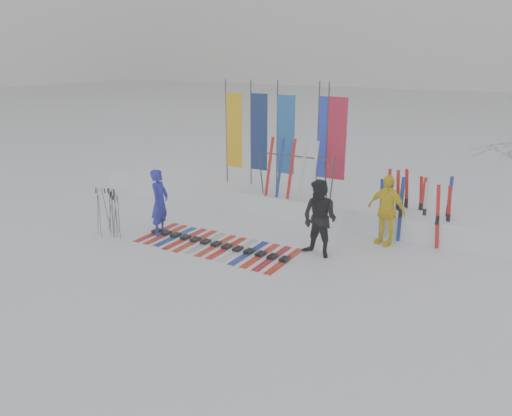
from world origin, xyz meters
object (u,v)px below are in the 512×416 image
Objects in this scene: person_blue at (160,202)px; person_black at (320,219)px; ski_row at (216,245)px; person_yellow at (386,210)px; ski_rack at (296,170)px.

person_blue is 4.21m from person_black.
person_blue is 1.92m from ski_row.
person_yellow is 4.25m from ski_row.
person_black is 1.89m from person_yellow.
person_yellow is 0.44× the size of ski_row.
person_yellow is at bearing 32.58° from ski_row.
person_black is 2.94m from ski_rack.
person_black is 2.66m from ski_row.
ski_row is (-2.41, -0.70, -0.87)m from person_black.
ski_rack is at bearing -52.85° from person_blue.
person_blue is 5.71m from person_yellow.
ski_row is at bearing -103.93° from person_blue.
person_blue is 0.44× the size of ski_row.
ski_rack is (-2.83, 0.79, 0.51)m from person_yellow.
person_blue is at bearing -179.47° from ski_row.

